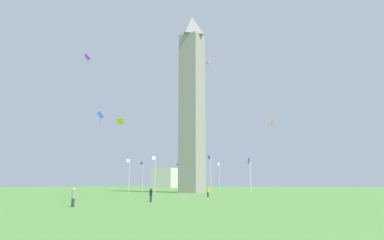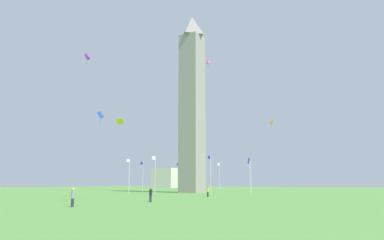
{
  "view_description": "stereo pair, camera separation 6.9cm",
  "coord_description": "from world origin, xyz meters",
  "px_view_note": "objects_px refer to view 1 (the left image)",
  "views": [
    {
      "loc": [
        72.1,
        42.5,
        2.29
      ],
      "look_at": [
        0.0,
        0.0,
        17.0
      ],
      "focal_mm": 33.4,
      "sensor_mm": 36.0,
      "label": 1
    },
    {
      "loc": [
        72.07,
        42.56,
        2.29
      ],
      "look_at": [
        0.0,
        0.0,
        17.0
      ],
      "focal_mm": 33.4,
      "sensor_mm": 36.0,
      "label": 2
    }
  ],
  "objects_px": {
    "kite_blue_box": "(100,115)",
    "flagpole_sw": "(179,176)",
    "person_gray_shirt": "(73,198)",
    "kite_purple_box": "(88,57)",
    "kite_pink_box": "(208,62)",
    "obelisk_monument": "(192,101)",
    "distant_building": "(177,178)",
    "flagpole_w": "(143,175)",
    "flagpole_n": "(155,173)",
    "kite_orange_box": "(272,122)",
    "person_yellow_shirt": "(208,192)",
    "kite_yellow_diamond": "(120,122)",
    "person_black_shirt": "(151,195)",
    "flagpole_e": "(250,174)",
    "flagpole_s": "(219,175)",
    "flagpole_se": "(250,175)",
    "flagpole_ne": "(210,173)",
    "flagpole_nw": "(129,174)"
  },
  "relations": [
    {
      "from": "kite_blue_box",
      "to": "flagpole_sw",
      "type": "bearing_deg",
      "value": -164.28
    },
    {
      "from": "person_gray_shirt",
      "to": "kite_purple_box",
      "type": "distance_m",
      "value": 42.06
    },
    {
      "from": "kite_purple_box",
      "to": "kite_pink_box",
      "type": "relative_size",
      "value": 1.33
    },
    {
      "from": "obelisk_monument",
      "to": "distant_building",
      "type": "distance_m",
      "value": 90.16
    },
    {
      "from": "flagpole_sw",
      "to": "flagpole_w",
      "type": "relative_size",
      "value": 1.0
    },
    {
      "from": "flagpole_n",
      "to": "kite_orange_box",
      "type": "height_order",
      "value": "kite_orange_box"
    },
    {
      "from": "person_yellow_shirt",
      "to": "kite_yellow_diamond",
      "type": "distance_m",
      "value": 20.02
    },
    {
      "from": "flagpole_n",
      "to": "kite_pink_box",
      "type": "distance_m",
      "value": 25.4
    },
    {
      "from": "flagpole_sw",
      "to": "flagpole_n",
      "type": "bearing_deg",
      "value": 22.5
    },
    {
      "from": "kite_purple_box",
      "to": "person_yellow_shirt",
      "type": "bearing_deg",
      "value": 101.81
    },
    {
      "from": "person_black_shirt",
      "to": "person_yellow_shirt",
      "type": "bearing_deg",
      "value": -51.77
    },
    {
      "from": "flagpole_e",
      "to": "flagpole_w",
      "type": "distance_m",
      "value": 28.85
    },
    {
      "from": "flagpole_s",
      "to": "person_black_shirt",
      "type": "distance_m",
      "value": 54.01
    },
    {
      "from": "flagpole_e",
      "to": "person_yellow_shirt",
      "type": "xyz_separation_m",
      "value": [
        19.98,
        0.38,
        -3.32
      ]
    },
    {
      "from": "flagpole_sw",
      "to": "kite_yellow_diamond",
      "type": "height_order",
      "value": "kite_yellow_diamond"
    },
    {
      "from": "flagpole_sw",
      "to": "person_gray_shirt",
      "type": "xyz_separation_m",
      "value": [
        58.03,
        25.25,
        -3.28
      ]
    },
    {
      "from": "person_black_shirt",
      "to": "kite_pink_box",
      "type": "distance_m",
      "value": 39.22
    },
    {
      "from": "flagpole_s",
      "to": "kite_purple_box",
      "type": "distance_m",
      "value": 46.26
    },
    {
      "from": "flagpole_n",
      "to": "flagpole_se",
      "type": "distance_m",
      "value": 26.65
    },
    {
      "from": "flagpole_sw",
      "to": "person_yellow_shirt",
      "type": "bearing_deg",
      "value": 39.64
    },
    {
      "from": "flagpole_ne",
      "to": "flagpole_se",
      "type": "relative_size",
      "value": 1.0
    },
    {
      "from": "obelisk_monument",
      "to": "flagpole_n",
      "type": "xyz_separation_m",
      "value": [
        14.49,
        0.0,
        -17.46
      ]
    },
    {
      "from": "flagpole_e",
      "to": "flagpole_w",
      "type": "relative_size",
      "value": 1.0
    },
    {
      "from": "person_black_shirt",
      "to": "kite_orange_box",
      "type": "height_order",
      "value": "kite_orange_box"
    },
    {
      "from": "distant_building",
      "to": "kite_pink_box",
      "type": "bearing_deg",
      "value": 36.49
    },
    {
      "from": "person_black_shirt",
      "to": "kite_blue_box",
      "type": "relative_size",
      "value": 0.8
    },
    {
      "from": "kite_pink_box",
      "to": "kite_orange_box",
      "type": "relative_size",
      "value": 1.06
    },
    {
      "from": "flagpole_ne",
      "to": "flagpole_w",
      "type": "height_order",
      "value": "same"
    },
    {
      "from": "flagpole_sw",
      "to": "flagpole_e",
      "type": "bearing_deg",
      "value": 67.5
    },
    {
      "from": "flagpole_se",
      "to": "kite_yellow_diamond",
      "type": "height_order",
      "value": "kite_yellow_diamond"
    },
    {
      "from": "flagpole_n",
      "to": "flagpole_s",
      "type": "height_order",
      "value": "same"
    },
    {
      "from": "distant_building",
      "to": "flagpole_n",
      "type": "bearing_deg",
      "value": 30.38
    },
    {
      "from": "flagpole_w",
      "to": "obelisk_monument",
      "type": "bearing_deg",
      "value": 90.25
    },
    {
      "from": "flagpole_ne",
      "to": "person_yellow_shirt",
      "type": "xyz_separation_m",
      "value": [
        9.78,
        4.6,
        -3.32
      ]
    },
    {
      "from": "flagpole_n",
      "to": "kite_yellow_diamond",
      "type": "height_order",
      "value": "kite_yellow_diamond"
    },
    {
      "from": "person_gray_shirt",
      "to": "flagpole_e",
      "type": "bearing_deg",
      "value": -15.77
    },
    {
      "from": "kite_purple_box",
      "to": "kite_orange_box",
      "type": "distance_m",
      "value": 39.01
    },
    {
      "from": "obelisk_monument",
      "to": "flagpole_e",
      "type": "relative_size",
      "value": 5.72
    },
    {
      "from": "kite_orange_box",
      "to": "kite_blue_box",
      "type": "bearing_deg",
      "value": -32.75
    },
    {
      "from": "flagpole_s",
      "to": "kite_blue_box",
      "type": "distance_m",
      "value": 46.54
    },
    {
      "from": "obelisk_monument",
      "to": "flagpole_se",
      "type": "relative_size",
      "value": 5.72
    },
    {
      "from": "flagpole_ne",
      "to": "flagpole_s",
      "type": "xyz_separation_m",
      "value": [
        -24.62,
        -10.2,
        0.0
      ]
    },
    {
      "from": "flagpole_n",
      "to": "flagpole_s",
      "type": "relative_size",
      "value": 1.0
    },
    {
      "from": "person_black_shirt",
      "to": "flagpole_e",
      "type": "bearing_deg",
      "value": -53.6
    },
    {
      "from": "flagpole_se",
      "to": "person_black_shirt",
      "type": "bearing_deg",
      "value": 7.17
    },
    {
      "from": "flagpole_s",
      "to": "flagpole_sw",
      "type": "height_order",
      "value": "same"
    },
    {
      "from": "person_gray_shirt",
      "to": "kite_orange_box",
      "type": "height_order",
      "value": "kite_orange_box"
    },
    {
      "from": "person_gray_shirt",
      "to": "kite_pink_box",
      "type": "relative_size",
      "value": 1.03
    },
    {
      "from": "flagpole_n",
      "to": "flagpole_nw",
      "type": "relative_size",
      "value": 1.0
    },
    {
      "from": "person_black_shirt",
      "to": "kite_purple_box",
      "type": "distance_m",
      "value": 38.03
    }
  ]
}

